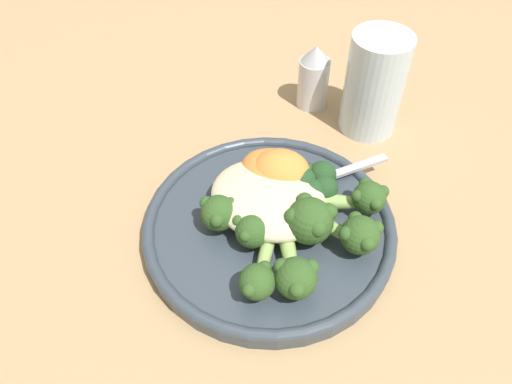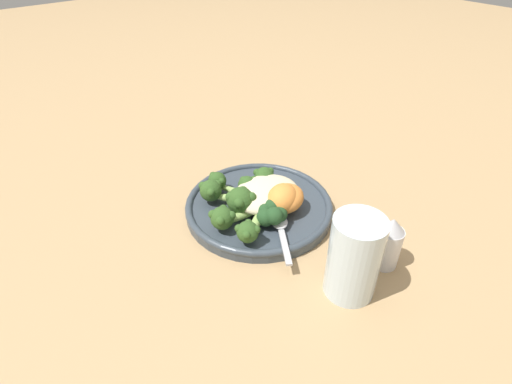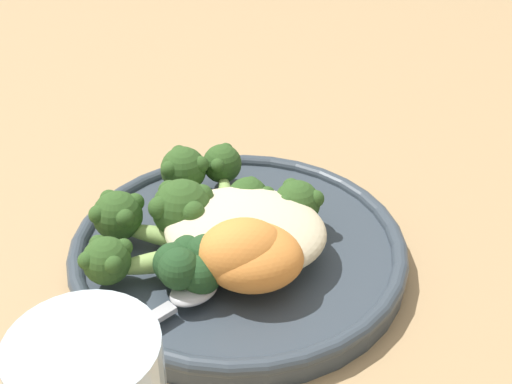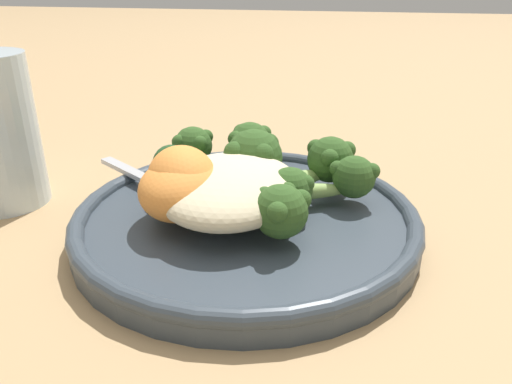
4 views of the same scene
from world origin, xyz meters
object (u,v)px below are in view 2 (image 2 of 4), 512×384
object	(u,v)px
plate	(259,206)
broccoli_stalk_1	(252,188)
broccoli_stalk_6	(253,225)
sweet_potato_chunk_2	(287,199)
broccoli_stalk_3	(220,193)
kale_tuft	(271,213)
sweet_potato_chunk_1	(284,197)
water_glass	(354,257)
spoon	(281,228)
sweet_potato_chunk_0	(282,199)
quinoa_mound	(266,194)
broccoli_stalk_4	(244,201)
salt_shaker	(388,243)
broccoli_stalk_5	(230,216)
broccoli_stalk_2	(226,185)
broccoli_stalk_0	(265,183)

from	to	relation	value
plate	broccoli_stalk_1	xyz separation A→B (m)	(-0.00, -0.02, 0.02)
broccoli_stalk_6	sweet_potato_chunk_2	distance (m)	0.08
broccoli_stalk_3	kale_tuft	xyz separation A→B (m)	(-0.03, 0.09, 0.00)
sweet_potato_chunk_1	water_glass	distance (m)	0.17
broccoli_stalk_1	sweet_potato_chunk_1	size ratio (longest dim) A/B	1.39
sweet_potato_chunk_2	spoon	bearing A→B (deg)	37.93
broccoli_stalk_3	sweet_potato_chunk_1	world-z (taller)	sweet_potato_chunk_1
sweet_potato_chunk_1	water_glass	xyz separation A→B (m)	(0.04, 0.17, 0.02)
sweet_potato_chunk_0	quinoa_mound	bearing A→B (deg)	-80.19
broccoli_stalk_4	salt_shaker	distance (m)	0.22
salt_shaker	sweet_potato_chunk_0	bearing A→B (deg)	-73.92
broccoli_stalk_1	quinoa_mound	bearing A→B (deg)	-170.54
plate	kale_tuft	world-z (taller)	kale_tuft
water_glass	broccoli_stalk_5	bearing A→B (deg)	-73.42
broccoli_stalk_5	broccoli_stalk_6	distance (m)	0.04
plate	quinoa_mound	bearing A→B (deg)	129.91
plate	sweet_potato_chunk_2	world-z (taller)	sweet_potato_chunk_2
kale_tuft	plate	bearing A→B (deg)	-110.08
broccoli_stalk_4	water_glass	world-z (taller)	water_glass
broccoli_stalk_2	broccoli_stalk_3	size ratio (longest dim) A/B	1.12
broccoli_stalk_2	sweet_potato_chunk_2	bearing A→B (deg)	-174.27
broccoli_stalk_1	broccoli_stalk_4	bearing A→B (deg)	123.70
broccoli_stalk_6	broccoli_stalk_3	bearing A→B (deg)	-122.73
broccoli_stalk_6	broccoli_stalk_2	bearing A→B (deg)	-133.50
plate	broccoli_stalk_4	world-z (taller)	broccoli_stalk_4
broccoli_stalk_4	salt_shaker	xyz separation A→B (m)	(-0.10, 0.20, -0.00)
broccoli_stalk_2	sweet_potato_chunk_0	size ratio (longest dim) A/B	2.06
quinoa_mound	sweet_potato_chunk_1	xyz separation A→B (m)	(-0.01, 0.03, 0.00)
sweet_potato_chunk_0	salt_shaker	distance (m)	0.17
broccoli_stalk_1	spoon	xyz separation A→B (m)	(0.02, 0.10, -0.01)
kale_tuft	water_glass	bearing A→B (deg)	91.53
broccoli_stalk_0	water_glass	world-z (taller)	water_glass
broccoli_stalk_2	broccoli_stalk_6	bearing A→B (deg)	144.45
broccoli_stalk_6	water_glass	size ratio (longest dim) A/B	0.93
sweet_potato_chunk_2	spoon	xyz separation A→B (m)	(0.04, 0.03, -0.01)
sweet_potato_chunk_1	broccoli_stalk_6	bearing A→B (deg)	11.15
broccoli_stalk_0	salt_shaker	xyz separation A→B (m)	(-0.03, 0.22, 0.00)
quinoa_mound	broccoli_stalk_1	world-z (taller)	quinoa_mound
broccoli_stalk_0	water_glass	bearing A→B (deg)	-157.47
sweet_potato_chunk_2	broccoli_stalk_0	bearing A→B (deg)	-96.47
broccoli_stalk_3	water_glass	xyz separation A→B (m)	(-0.03, 0.25, 0.02)
broccoli_stalk_2	broccoli_stalk_3	bearing A→B (deg)	102.68
kale_tuft	broccoli_stalk_5	bearing A→B (deg)	-34.60
spoon	broccoli_stalk_1	bearing A→B (deg)	-159.82
broccoli_stalk_6	plate	bearing A→B (deg)	-164.28
quinoa_mound	salt_shaker	bearing A→B (deg)	105.09
broccoli_stalk_1	sweet_potato_chunk_0	world-z (taller)	sweet_potato_chunk_0
broccoli_stalk_2	spoon	world-z (taller)	broccoli_stalk_2
broccoli_stalk_0	kale_tuft	bearing A→B (deg)	178.81
broccoli_stalk_5	salt_shaker	world-z (taller)	salt_shaker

